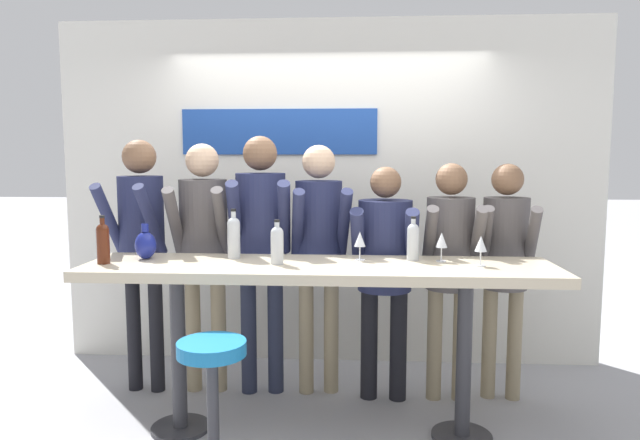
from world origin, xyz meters
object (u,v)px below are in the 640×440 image
at_px(person_far_left, 141,234).
at_px(decorative_vase, 146,245).
at_px(wine_bottle_0, 277,243).
at_px(person_right, 450,254).
at_px(tasting_table, 319,287).
at_px(wine_bottle_2, 103,241).
at_px(bar_stool, 213,393).
at_px(person_center, 319,240).
at_px(person_center_left, 261,234).
at_px(wine_glass_1, 360,240).
at_px(person_far_right, 505,253).
at_px(person_left, 204,238).
at_px(wine_glass_0, 442,241).
at_px(wine_glass_2, 481,245).
at_px(person_center_right, 385,258).
at_px(wine_bottle_3, 234,235).
at_px(wine_bottle_1, 413,240).

height_order(person_far_left, decorative_vase, person_far_left).
bearing_deg(wine_bottle_0, person_right, 27.59).
height_order(tasting_table, wine_bottle_2, wine_bottle_2).
relative_size(wine_bottle_0, wine_bottle_2, 0.92).
distance_m(bar_stool, wine_bottle_2, 1.17).
distance_m(bar_stool, person_center, 1.45).
xyz_separation_m(person_center_left, wine_glass_1, (0.68, -0.46, 0.03)).
bearing_deg(wine_bottle_0, person_far_left, 150.29).
relative_size(person_center_left, person_far_right, 1.11).
distance_m(person_far_left, person_center, 1.25).
bearing_deg(person_left, wine_glass_0, -20.16).
distance_m(person_right, wine_bottle_2, 2.22).
bearing_deg(wine_bottle_0, wine_glass_0, 8.26).
distance_m(person_left, wine_glass_2, 1.89).
distance_m(tasting_table, wine_glass_1, 0.38).
bearing_deg(decorative_vase, wine_glass_0, 0.70).
distance_m(tasting_table, person_center_right, 0.68).
distance_m(wine_bottle_0, wine_bottle_2, 1.03).
height_order(person_far_right, wine_bottle_3, person_far_right).
relative_size(person_center, person_right, 1.08).
bearing_deg(person_far_right, wine_bottle_3, -158.60).
xyz_separation_m(person_center_right, wine_glass_2, (0.52, -0.55, 0.18)).
xyz_separation_m(person_center_left, person_right, (1.30, -0.04, -0.12)).
bearing_deg(person_center_left, wine_bottle_1, -30.19).
height_order(person_center_right, wine_bottle_0, person_center_right).
height_order(person_far_left, wine_bottle_3, person_far_left).
height_order(person_center_left, wine_bottle_2, person_center_left).
xyz_separation_m(person_center, wine_glass_2, (0.97, -0.63, 0.07)).
relative_size(person_far_right, wine_bottle_0, 6.21).
bearing_deg(wine_bottle_2, wine_glass_0, 5.40).
distance_m(person_center_left, wine_bottle_3, 0.45).
height_order(tasting_table, person_far_left, person_far_left).
height_order(person_center_left, wine_bottle_3, person_center_left).
bearing_deg(bar_stool, decorative_vase, 129.15).
height_order(wine_bottle_1, wine_glass_1, wine_bottle_1).
bearing_deg(bar_stool, person_left, 106.44).
xyz_separation_m(person_left, wine_bottle_0, (0.61, -0.62, 0.06)).
bearing_deg(decorative_vase, person_right, 13.23).
distance_m(person_far_right, wine_glass_1, 1.10).
relative_size(person_right, wine_bottle_0, 6.22).
distance_m(person_far_left, wine_glass_1, 1.59).
height_order(person_center, wine_glass_2, person_center).
relative_size(wine_bottle_3, wine_glass_2, 1.75).
distance_m(person_center_right, decorative_vase, 1.56).
relative_size(person_far_left, wine_bottle_0, 6.83).
relative_size(tasting_table, wine_bottle_1, 10.26).
height_order(person_far_right, wine_glass_2, person_far_right).
height_order(tasting_table, wine_bottle_1, wine_bottle_1).
bearing_deg(person_center_right, tasting_table, -123.71).
bearing_deg(person_center_left, person_left, 172.45).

